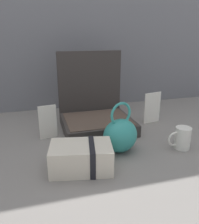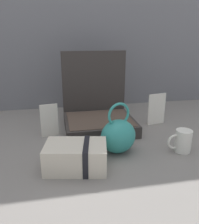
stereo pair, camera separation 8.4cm
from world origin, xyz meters
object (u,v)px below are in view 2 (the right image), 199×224
object	(u,v)px
teal_pouch_handbag	(118,135)
coffee_mug	(182,141)
cream_toiletry_bag	(77,156)
poster_card_right	(157,109)
open_suitcase	(98,111)
info_card_left	(49,121)

from	to	relation	value
teal_pouch_handbag	coffee_mug	bearing A→B (deg)	-10.15
teal_pouch_handbag	cream_toiletry_bag	size ratio (longest dim) A/B	0.88
poster_card_right	teal_pouch_handbag	bearing A→B (deg)	-148.47
cream_toiletry_bag	poster_card_right	bearing A→B (deg)	37.49
poster_card_right	open_suitcase	bearing A→B (deg)	162.86
teal_pouch_handbag	cream_toiletry_bag	distance (m)	0.21
info_card_left	poster_card_right	size ratio (longest dim) A/B	0.94
cream_toiletry_bag	info_card_left	bearing A→B (deg)	107.81
open_suitcase	teal_pouch_handbag	distance (m)	0.31
cream_toiletry_bag	info_card_left	distance (m)	0.34
open_suitcase	cream_toiletry_bag	distance (m)	0.44
open_suitcase	cream_toiletry_bag	size ratio (longest dim) A/B	1.58
teal_pouch_handbag	coffee_mug	size ratio (longest dim) A/B	2.06
cream_toiletry_bag	teal_pouch_handbag	bearing A→B (deg)	26.90
teal_pouch_handbag	cream_toiletry_bag	xyz separation A→B (m)	(-0.19, -0.10, -0.03)
coffee_mug	open_suitcase	bearing A→B (deg)	130.33
open_suitcase	teal_pouch_handbag	size ratio (longest dim) A/B	1.79
open_suitcase	poster_card_right	size ratio (longest dim) A/B	2.27
cream_toiletry_bag	info_card_left	xyz separation A→B (m)	(-0.10, 0.32, 0.03)
teal_pouch_handbag	info_card_left	size ratio (longest dim) A/B	1.34
coffee_mug	cream_toiletry_bag	bearing A→B (deg)	-174.34
open_suitcase	info_card_left	size ratio (longest dim) A/B	2.40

